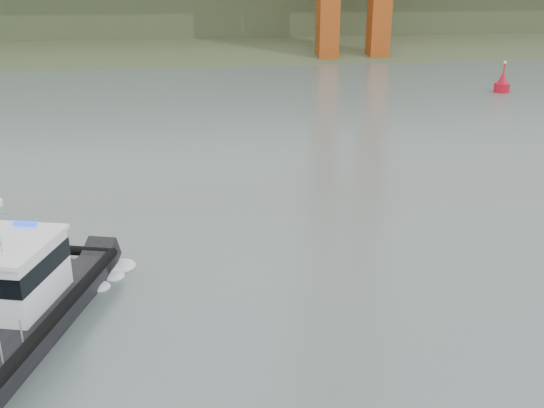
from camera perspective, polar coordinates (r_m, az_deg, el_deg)
The scene contains 4 objects.
ground at distance 21.73m, azimuth 6.16°, elevation -14.22°, with size 400.00×400.00×0.00m, color slate.
headlands at distance 142.81m, azimuth -7.33°, elevation 18.48°, with size 500.00×105.36×27.12m.
patrol_boat at distance 24.40m, azimuth -23.59°, elevation -8.16°, with size 6.97×11.64×5.32m.
nav_buoy at distance 74.00m, azimuth 20.85°, elevation 10.55°, with size 1.75×1.75×3.65m.
Camera 1 is at (-4.99, -17.12, 12.43)m, focal length 40.00 mm.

